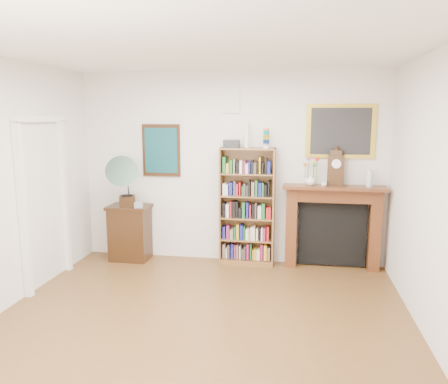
% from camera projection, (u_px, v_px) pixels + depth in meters
% --- Properties ---
extents(room, '(4.51, 5.01, 2.81)m').
position_uv_depth(room, '(190.00, 201.00, 4.00)').
color(room, brown).
rests_on(room, ground).
extents(door_casing, '(0.08, 1.02, 2.17)m').
position_uv_depth(door_casing, '(44.00, 188.00, 5.55)').
color(door_casing, white).
rests_on(door_casing, left_wall).
extents(teal_poster, '(0.58, 0.04, 0.78)m').
position_uv_depth(teal_poster, '(161.00, 150.00, 6.54)').
color(teal_poster, black).
rests_on(teal_poster, back_wall).
extents(small_picture, '(0.26, 0.04, 0.30)m').
position_uv_depth(small_picture, '(231.00, 103.00, 6.25)').
color(small_picture, white).
rests_on(small_picture, back_wall).
extents(gilt_painting, '(0.95, 0.04, 0.75)m').
position_uv_depth(gilt_painting, '(341.00, 131.00, 6.07)').
color(gilt_painting, gold).
rests_on(gilt_painting, back_wall).
extents(bookshelf, '(0.79, 0.29, 1.97)m').
position_uv_depth(bookshelf, '(247.00, 200.00, 6.31)').
color(bookshelf, brown).
rests_on(bookshelf, floor).
extents(side_cabinet, '(0.61, 0.45, 0.84)m').
position_uv_depth(side_cabinet, '(130.00, 232.00, 6.61)').
color(side_cabinet, black).
rests_on(side_cabinet, floor).
extents(fireplace, '(1.43, 0.37, 1.20)m').
position_uv_depth(fireplace, '(333.00, 219.00, 6.21)').
color(fireplace, '#532913').
rests_on(fireplace, floor).
extents(gramophone, '(0.64, 0.71, 0.76)m').
position_uv_depth(gramophone, '(123.00, 178.00, 6.36)').
color(gramophone, black).
rests_on(gramophone, side_cabinet).
extents(cd_stack, '(0.14, 0.14, 0.08)m').
position_uv_depth(cd_stack, '(139.00, 205.00, 6.39)').
color(cd_stack, '#AEADB9').
rests_on(cd_stack, side_cabinet).
extents(mantel_clock, '(0.23, 0.16, 0.50)m').
position_uv_depth(mantel_clock, '(336.00, 169.00, 6.07)').
color(mantel_clock, black).
rests_on(mantel_clock, fireplace).
extents(flower_vase, '(0.19, 0.19, 0.15)m').
position_uv_depth(flower_vase, '(311.00, 180.00, 6.13)').
color(flower_vase, white).
rests_on(flower_vase, fireplace).
extents(teacup, '(0.08, 0.08, 0.06)m').
position_uv_depth(teacup, '(324.00, 184.00, 6.01)').
color(teacup, silver).
rests_on(teacup, fireplace).
extents(bottle_left, '(0.07, 0.07, 0.24)m').
position_uv_depth(bottle_left, '(369.00, 178.00, 5.97)').
color(bottle_left, silver).
rests_on(bottle_left, fireplace).
extents(bottle_right, '(0.06, 0.06, 0.20)m').
position_uv_depth(bottle_right, '(371.00, 179.00, 6.00)').
color(bottle_right, silver).
rests_on(bottle_right, fireplace).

